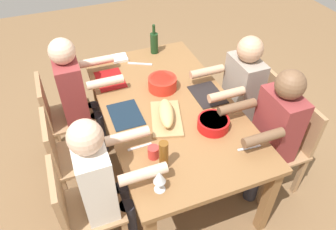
{
  "coord_description": "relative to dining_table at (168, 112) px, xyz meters",
  "views": [
    {
      "loc": [
        1.84,
        -0.71,
        2.37
      ],
      "look_at": [
        0.0,
        0.0,
        0.63
      ],
      "focal_mm": 34.37,
      "sensor_mm": 36.0,
      "label": 1
    }
  ],
  "objects": [
    {
      "name": "diner_far_center",
      "position": [
        -0.0,
        0.65,
        0.04
      ],
      "size": [
        0.41,
        0.53,
        1.2
      ],
      "color": "#2D2D38",
      "rests_on": "ground_plane"
    },
    {
      "name": "placemat_near_center",
      "position": [
        0.0,
        -0.35,
        0.08
      ],
      "size": [
        0.32,
        0.23,
        0.01
      ],
      "primitive_type": "cube",
      "color": "#142333",
      "rests_on": "dining_table"
    },
    {
      "name": "placemat_far_center",
      "position": [
        0.0,
        0.35,
        0.08
      ],
      "size": [
        0.32,
        0.23,
        0.01
      ],
      "primitive_type": "cube",
      "color": "black",
      "rests_on": "dining_table"
    },
    {
      "name": "bread_loaf",
      "position": [
        0.16,
        -0.08,
        0.14
      ],
      "size": [
        0.34,
        0.19,
        0.09
      ],
      "primitive_type": "ellipsoid",
      "rotation": [
        0.0,
        0.0,
        -0.28
      ],
      "color": "tan",
      "rests_on": "cutting_board"
    },
    {
      "name": "wine_glass",
      "position": [
        0.74,
        -0.34,
        0.19
      ],
      "size": [
        0.08,
        0.08,
        0.17
      ],
      "color": "silver",
      "rests_on": "dining_table"
    },
    {
      "name": "chair_near_right",
      "position": [
        0.5,
        -0.83,
        -0.18
      ],
      "size": [
        0.4,
        0.4,
        0.85
      ],
      "color": "#A87F56",
      "rests_on": "ground_plane"
    },
    {
      "name": "wine_bottle",
      "position": [
        -0.8,
        0.17,
        0.19
      ],
      "size": [
        0.08,
        0.08,
        0.29
      ],
      "color": "#193819",
      "rests_on": "dining_table"
    },
    {
      "name": "carving_knife",
      "position": [
        -0.65,
        -0.03,
        0.08
      ],
      "size": [
        0.13,
        0.21,
        0.01
      ],
      "primitive_type": "cube",
      "rotation": [
        0.0,
        0.0,
        1.09
      ],
      "color": "silver",
      "rests_on": "dining_table"
    },
    {
      "name": "placemat_near_left",
      "position": [
        -0.5,
        -0.35,
        0.08
      ],
      "size": [
        0.32,
        0.23,
        0.01
      ],
      "primitive_type": "cube",
      "color": "maroon",
      "rests_on": "dining_table"
    },
    {
      "name": "beer_bottle",
      "position": [
        0.58,
        -0.25,
        0.19
      ],
      "size": [
        0.06,
        0.06,
        0.22
      ],
      "primitive_type": "cylinder",
      "color": "brown",
      "rests_on": "dining_table"
    },
    {
      "name": "ground_plane",
      "position": [
        0.0,
        0.0,
        -0.66
      ],
      "size": [
        8.0,
        8.0,
        0.0
      ],
      "primitive_type": "plane",
      "color": "brown"
    },
    {
      "name": "serving_bowl_pasta",
      "position": [
        0.37,
        0.21,
        0.12
      ],
      "size": [
        0.23,
        0.23,
        0.08
      ],
      "color": "red",
      "rests_on": "dining_table"
    },
    {
      "name": "dining_table",
      "position": [
        0.0,
        0.0,
        0.0
      ],
      "size": [
        1.82,
        1.02,
        0.74
      ],
      "color": "olive",
      "rests_on": "ground_plane"
    },
    {
      "name": "chair_far_center",
      "position": [
        0.0,
        0.83,
        -0.18
      ],
      "size": [
        0.4,
        0.4,
        0.85
      ],
      "color": "#A87F56",
      "rests_on": "ground_plane"
    },
    {
      "name": "chair_far_right",
      "position": [
        0.5,
        0.83,
        -0.18
      ],
      "size": [
        0.4,
        0.4,
        0.85
      ],
      "color": "#A87F56",
      "rests_on": "ground_plane"
    },
    {
      "name": "chair_near_left",
      "position": [
        -0.5,
        -0.83,
        -0.18
      ],
      "size": [
        0.4,
        0.4,
        0.85
      ],
      "color": "#A87F56",
      "rests_on": "ground_plane"
    },
    {
      "name": "fork_near_right",
      "position": [
        0.36,
        -0.35,
        0.08
      ],
      "size": [
        0.02,
        0.17,
        0.01
      ],
      "primitive_type": "cube",
      "rotation": [
        0.0,
        0.0,
        0.02
      ],
      "color": "silver",
      "rests_on": "dining_table"
    },
    {
      "name": "cup_near_right",
      "position": [
        0.48,
        -0.29,
        0.12
      ],
      "size": [
        0.07,
        0.07,
        0.09
      ],
      "primitive_type": "cylinder",
      "color": "red",
      "rests_on": "dining_table"
    },
    {
      "name": "serving_bowl_greens",
      "position": [
        -0.22,
        0.03,
        0.14
      ],
      "size": [
        0.24,
        0.24,
        0.11
      ],
      "color": "red",
      "rests_on": "dining_table"
    },
    {
      "name": "diner_far_right",
      "position": [
        0.5,
        0.65,
        0.04
      ],
      "size": [
        0.41,
        0.53,
        1.2
      ],
      "color": "#2D2D38",
      "rests_on": "ground_plane"
    },
    {
      "name": "diner_near_left",
      "position": [
        -0.5,
        -0.65,
        0.04
      ],
      "size": [
        0.41,
        0.53,
        1.2
      ],
      "color": "#2D2D38",
      "rests_on": "ground_plane"
    },
    {
      "name": "cutting_board",
      "position": [
        0.16,
        -0.08,
        0.09
      ],
      "size": [
        0.45,
        0.32,
        0.02
      ],
      "primitive_type": "cube",
      "rotation": [
        0.0,
        0.0,
        -0.28
      ],
      "color": "tan",
      "rests_on": "dining_table"
    },
    {
      "name": "diner_near_right",
      "position": [
        0.5,
        -0.65,
        0.04
      ],
      "size": [
        0.41,
        0.53,
        1.2
      ],
      "color": "#2D2D38",
      "rests_on": "ground_plane"
    },
    {
      "name": "chair_near_center",
      "position": [
        0.0,
        -0.83,
        -0.18
      ],
      "size": [
        0.4,
        0.4,
        0.85
      ],
      "color": "#A87F56",
      "rests_on": "ground_plane"
    },
    {
      "name": "napkin_stack",
      "position": [
        -0.81,
        -0.18,
        0.09
      ],
      "size": [
        0.15,
        0.15,
        0.02
      ],
      "primitive_type": "cube",
      "rotation": [
        0.0,
        0.0,
        -0.04
      ],
      "color": "white",
      "rests_on": "dining_table"
    },
    {
      "name": "fork_far_right",
      "position": [
        0.64,
        0.35,
        0.08
      ],
      "size": [
        0.03,
        0.17,
        0.01
      ],
      "primitive_type": "cube",
      "rotation": [
        0.0,
        0.0,
        -0.1
      ],
      "color": "silver",
      "rests_on": "dining_table"
    }
  ]
}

